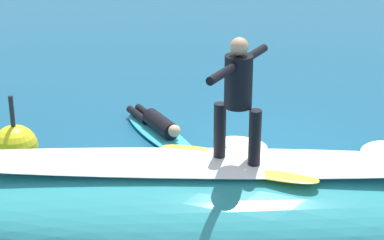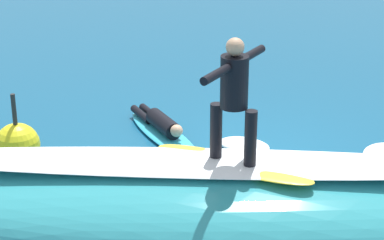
# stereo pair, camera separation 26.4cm
# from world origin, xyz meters

# --- Properties ---
(ground_plane) EXTENTS (120.00, 120.00, 0.00)m
(ground_plane) POSITION_xyz_m (0.00, 0.00, 0.00)
(ground_plane) COLOR #145175
(wave_crest) EXTENTS (9.47, 3.98, 1.15)m
(wave_crest) POSITION_xyz_m (0.19, 2.70, 0.57)
(wave_crest) COLOR teal
(wave_crest) RESTS_ON ground_plane
(wave_foam_lip) EXTENTS (7.85, 2.14, 0.08)m
(wave_foam_lip) POSITION_xyz_m (0.19, 2.70, 1.19)
(wave_foam_lip) COLOR white
(wave_foam_lip) RESTS_ON wave_crest
(surfboard_riding) EXTENTS (2.18, 1.16, 0.08)m
(surfboard_riding) POSITION_xyz_m (-0.17, 2.64, 1.19)
(surfboard_riding) COLOR yellow
(surfboard_riding) RESTS_ON wave_crest
(surfer_riding) EXTENTS (0.59, 1.42, 1.54)m
(surfer_riding) POSITION_xyz_m (-0.17, 2.64, 2.12)
(surfer_riding) COLOR black
(surfer_riding) RESTS_ON surfboard_riding
(surfboard_paddling) EXTENTS (2.00, 2.26, 0.10)m
(surfboard_paddling) POSITION_xyz_m (1.55, -0.67, 0.05)
(surfboard_paddling) COLOR #33B2D1
(surfboard_paddling) RESTS_ON ground_plane
(surfer_paddling) EXTENTS (1.27, 1.47, 0.31)m
(surfer_paddling) POSITION_xyz_m (1.63, -0.77, 0.23)
(surfer_paddling) COLOR black
(surfer_paddling) RESTS_ON surfboard_paddling
(buoy_marker) EXTENTS (0.71, 0.71, 1.21)m
(buoy_marker) POSITION_xyz_m (3.51, 0.96, 0.36)
(buoy_marker) COLOR yellow
(buoy_marker) RESTS_ON ground_plane
(foam_patch_mid) EXTENTS (1.00, 0.77, 0.16)m
(foam_patch_mid) POSITION_xyz_m (0.10, -0.42, 0.08)
(foam_patch_mid) COLOR white
(foam_patch_mid) RESTS_ON ground_plane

